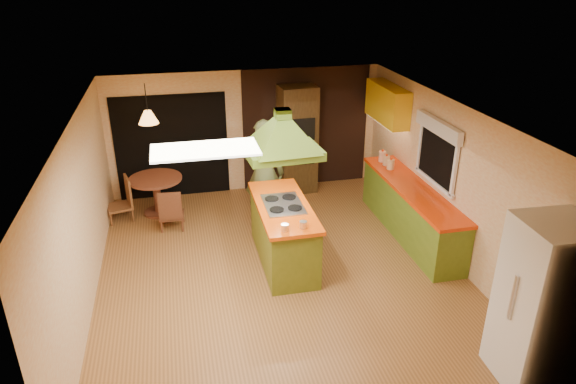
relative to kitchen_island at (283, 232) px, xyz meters
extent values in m
plane|color=#9C6533|center=(-0.11, -0.26, -0.50)|extent=(6.50, 6.50, 0.00)
plane|color=beige|center=(-0.11, 2.99, 0.75)|extent=(5.50, 0.00, 5.50)
plane|color=beige|center=(-0.11, -3.51, 0.75)|extent=(5.50, 0.00, 5.50)
plane|color=beige|center=(-2.86, -0.26, 0.75)|extent=(0.00, 6.50, 6.50)
plane|color=beige|center=(2.64, -0.26, 0.75)|extent=(0.00, 6.50, 6.50)
plane|color=silver|center=(-0.11, -0.26, 2.00)|extent=(6.50, 6.50, 0.00)
cube|color=#381E14|center=(1.14, 2.97, 0.75)|extent=(2.64, 0.03, 2.50)
cube|color=black|center=(-1.61, 2.97, 0.55)|extent=(2.20, 0.03, 2.10)
cube|color=olive|center=(2.34, 0.34, -0.07)|extent=(0.58, 3.00, 0.86)
cube|color=#E53807|center=(2.34, 0.34, 0.39)|extent=(0.62, 3.05, 0.06)
cube|color=yellow|center=(2.46, 1.94, 1.45)|extent=(0.34, 1.40, 0.70)
cube|color=black|center=(2.61, 0.14, 1.05)|extent=(0.03, 1.16, 0.96)
cube|color=white|center=(2.56, 0.14, 1.52)|extent=(0.10, 1.35, 0.22)
cube|color=white|center=(-1.21, -1.46, 1.98)|extent=(1.20, 0.60, 0.03)
cube|color=olive|center=(0.00, 0.00, -0.04)|extent=(0.74, 1.91, 0.93)
cube|color=#E64E07|center=(0.00, 0.00, 0.46)|extent=(0.81, 1.99, 0.06)
cube|color=silver|center=(0.00, 0.00, 0.50)|extent=(0.58, 0.84, 0.02)
cube|color=#53731C|center=(0.00, 0.00, 1.35)|extent=(1.14, 0.85, 0.13)
pyramid|color=#53731C|center=(0.00, 0.00, 1.86)|extent=(1.14, 0.85, 0.45)
cube|color=#53731C|center=(0.00, 0.00, 1.93)|extent=(0.22, 0.22, 0.13)
imported|color=#535C31|center=(-0.05, 1.34, 0.49)|extent=(0.83, 0.67, 1.98)
cube|color=white|center=(2.25, -3.10, 0.50)|extent=(0.86, 0.82, 2.00)
cube|color=#4C3418|center=(0.88, 2.69, 0.60)|extent=(0.76, 0.63, 2.20)
cube|color=black|center=(0.88, 2.39, 0.90)|extent=(0.57, 0.06, 0.45)
cube|color=black|center=(0.88, 2.39, 0.40)|extent=(0.57, 0.06, 0.45)
cylinder|color=brown|center=(-1.97, 2.18, 0.21)|extent=(0.98, 0.98, 0.05)
cylinder|color=brown|center=(-1.97, 2.18, -0.13)|extent=(0.14, 0.14, 0.69)
cylinder|color=brown|center=(-1.97, 2.18, -0.48)|extent=(0.55, 0.55, 0.05)
cone|color=#FF9E3F|center=(-1.97, 2.18, 1.40)|extent=(0.42, 0.42, 0.23)
cylinder|color=#FFE9CD|center=(2.29, 1.60, 0.52)|extent=(0.15, 0.15, 0.20)
cylinder|color=beige|center=(2.29, 1.40, 0.51)|extent=(0.17, 0.17, 0.18)
cylinder|color=beige|center=(2.29, 1.19, 0.51)|extent=(0.16, 0.16, 0.18)
camera|label=1|loc=(-1.52, -6.97, 3.91)|focal=32.00mm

